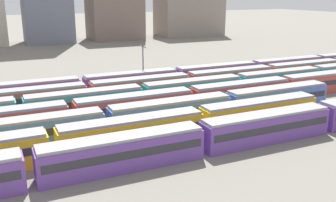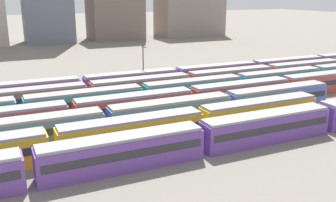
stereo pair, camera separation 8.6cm
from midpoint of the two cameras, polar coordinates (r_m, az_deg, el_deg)
The scene contains 11 objects.
ground_plane at distance 55.22m, azimuth -19.37°, elevation -4.42°, with size 600.00×600.00×0.00m, color slate.
train_track_0 at distance 56.38m, azimuth 21.90°, elevation -2.22°, with size 112.50×3.06×3.75m.
train_track_1 at distance 46.94m, azimuth -5.25°, elevation -4.63°, with size 55.80×3.06×3.75m.
train_track_2 at distance 54.23m, azimuth 0.50°, elevation -1.73°, with size 55.80×3.06×3.75m.
train_track_3 at distance 61.25m, azimuth 3.46°, elevation 0.30°, with size 74.70×3.06×3.75m.
train_track_4 at distance 67.14m, azimuth 3.77°, elevation 1.69°, with size 93.60×3.06×3.75m.
train_track_5 at distance 82.71m, azimuth 14.74°, elevation 3.89°, with size 112.50×3.06×3.75m.
train_track_6 at distance 81.44m, azimuth 7.28°, elevation 4.10°, with size 93.60×3.06×3.75m.
catenary_pole_1 at distance 76.69m, azimuth -3.66°, elevation 5.70°, with size 0.24×3.20×8.61m.
distant_building_3 at distance 158.34m, azimuth -7.89°, elevation 13.86°, with size 20.34×15.75×26.56m, color #7A665B.
distant_building_4 at distance 171.21m, azimuth 3.22°, elevation 13.81°, with size 27.54×15.54×24.70m, color gray.
Camera 2 is at (-3.76, -36.40, 18.24)m, focal length 41.20 mm.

